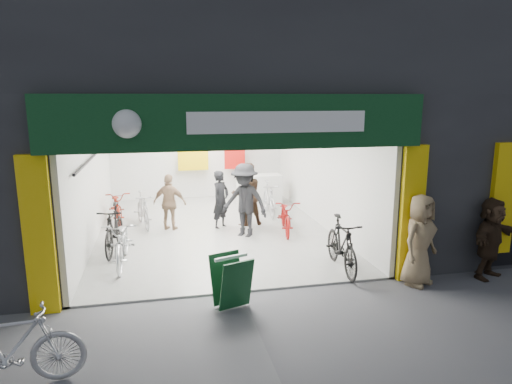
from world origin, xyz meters
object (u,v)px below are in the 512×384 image
object	(u,v)px
bike_right_front	(342,245)
sandwich_board	(231,280)
bike_left_front	(123,242)
parked_bike	(10,349)
pedestrian_near	(419,240)

from	to	relation	value
bike_right_front	sandwich_board	world-z (taller)	bike_right_front
bike_left_front	sandwich_board	xyz separation A→B (m)	(1.88, -2.40, -0.03)
parked_bike	pedestrian_near	distance (m)	6.73
bike_left_front	sandwich_board	size ratio (longest dim) A/B	2.21
bike_left_front	parked_bike	size ratio (longest dim) A/B	1.13
pedestrian_near	sandwich_board	size ratio (longest dim) A/B	1.98
parked_bike	bike_right_front	bearing A→B (deg)	-67.43
bike_left_front	sandwich_board	bearing A→B (deg)	-50.30
bike_right_front	parked_bike	size ratio (longest dim) A/B	1.08
bike_left_front	bike_right_front	world-z (taller)	bike_right_front
bike_left_front	pedestrian_near	distance (m)	5.88
sandwich_board	bike_left_front	bearing A→B (deg)	109.54
pedestrian_near	bike_left_front	bearing A→B (deg)	129.89
pedestrian_near	parked_bike	bearing A→B (deg)	167.19
bike_right_front	sandwich_board	distance (m)	2.66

